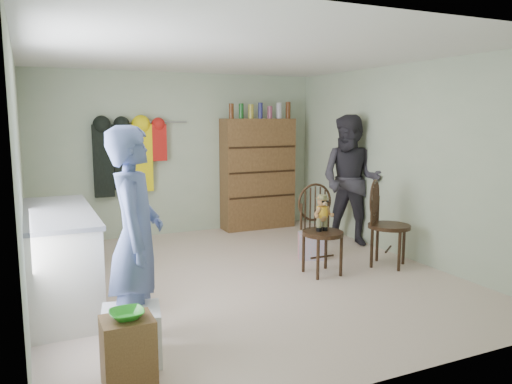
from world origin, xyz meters
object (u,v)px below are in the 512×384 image
chair_far (384,220)px  dresser (258,173)px  chair_front (320,222)px  counter (60,257)px

chair_far → dresser: dresser is taller
chair_front → chair_far: 0.88m
dresser → chair_far: bearing=-78.9°
counter → chair_far: (3.71, -0.29, 0.10)m
chair_front → dresser: bearing=81.5°
counter → chair_front: (2.83, -0.22, 0.14)m
counter → chair_front: 2.85m
counter → dresser: dresser is taller
counter → chair_far: bearing=-4.5°
counter → dresser: 3.96m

